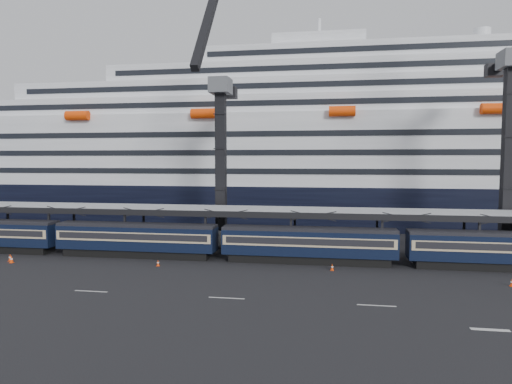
# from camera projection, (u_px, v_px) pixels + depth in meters

# --- Properties ---
(ground) EXTENTS (260.00, 260.00, 0.00)m
(ground) POSITION_uv_depth(u_px,v_px,m) (396.00, 292.00, 39.16)
(ground) COLOR black
(ground) RESTS_ON ground
(train) EXTENTS (133.05, 3.00, 4.05)m
(train) POSITION_uv_depth(u_px,v_px,m) (339.00, 244.00, 49.59)
(train) COLOR black
(train) RESTS_ON ground
(canopy) EXTENTS (130.00, 6.25, 5.53)m
(canopy) POSITION_uv_depth(u_px,v_px,m) (380.00, 213.00, 52.57)
(canopy) COLOR #9B9EA3
(canopy) RESTS_ON ground
(cruise_ship) EXTENTS (214.09, 28.84, 34.00)m
(cruise_ship) POSITION_uv_depth(u_px,v_px,m) (356.00, 154.00, 83.73)
(cruise_ship) COLOR black
(cruise_ship) RESTS_ON ground
(crane_dark_near) EXTENTS (4.50, 17.75, 35.08)m
(crane_dark_near) POSITION_uv_depth(u_px,v_px,m) (220.00, 155.00, 59.83)
(crane_dark_near) COLOR #4E5156
(crane_dark_near) RESTS_ON ground
(crane_dark_mid) EXTENTS (4.50, 18.24, 39.64)m
(crane_dark_mid) POSITION_uv_depth(u_px,v_px,m) (510.00, 143.00, 53.11)
(crane_dark_mid) COLOR #4E5156
(crane_dark_mid) RESTS_ON ground
(traffic_cone_a) EXTENTS (0.41, 0.41, 0.81)m
(traffic_cone_a) POSITION_uv_depth(u_px,v_px,m) (12.00, 259.00, 50.28)
(traffic_cone_a) COLOR #FB4207
(traffic_cone_a) RESTS_ON ground
(traffic_cone_b) EXTENTS (0.42, 0.42, 0.83)m
(traffic_cone_b) POSITION_uv_depth(u_px,v_px,m) (10.00, 258.00, 51.08)
(traffic_cone_b) COLOR #FB4207
(traffic_cone_b) RESTS_ON ground
(traffic_cone_c) EXTENTS (0.34, 0.34, 0.68)m
(traffic_cone_c) POSITION_uv_depth(u_px,v_px,m) (158.00, 263.00, 48.77)
(traffic_cone_c) COLOR #FB4207
(traffic_cone_c) RESTS_ON ground
(traffic_cone_d) EXTENTS (0.35, 0.35, 0.70)m
(traffic_cone_d) POSITION_uv_depth(u_px,v_px,m) (332.00, 267.00, 46.83)
(traffic_cone_d) COLOR #FB4207
(traffic_cone_d) RESTS_ON ground
(traffic_cone_e) EXTENTS (0.38, 0.38, 0.75)m
(traffic_cone_e) POSITION_uv_depth(u_px,v_px,m) (512.00, 282.00, 40.93)
(traffic_cone_e) COLOR #FB4207
(traffic_cone_e) RESTS_ON ground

